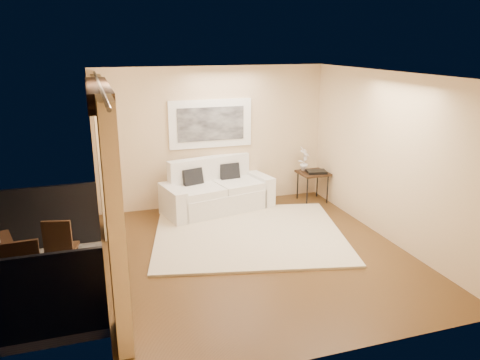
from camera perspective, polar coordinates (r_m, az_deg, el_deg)
floor at (r=7.27m, az=2.02°, el=-9.01°), size 5.00×5.00×0.00m
room_shell at (r=6.18m, az=-16.93°, el=10.13°), size 5.00×6.40×5.00m
balcony at (r=6.91m, az=-25.19°, el=-10.52°), size 1.81×2.60×1.17m
curtains at (r=6.41m, az=-15.87°, el=-0.41°), size 0.16×4.80×2.64m
artwork at (r=9.02m, az=-3.59°, el=6.86°), size 1.62×0.07×0.92m
rug at (r=7.93m, az=1.07°, el=-6.60°), size 3.63×3.33×0.04m
sofa at (r=8.98m, az=-2.95°, el=-1.53°), size 2.20×1.30×0.99m
side_table at (r=9.53m, az=8.88°, el=0.64°), size 0.58×0.58×0.61m
tray at (r=9.45m, az=9.30°, el=1.01°), size 0.43×0.35×0.05m
orchid at (r=9.50m, az=7.81°, el=2.56°), size 0.31×0.31×0.50m
balcony_chair_far at (r=6.84m, az=-21.08°, el=-7.32°), size 0.45×0.45×0.87m
balcony_chair_near at (r=5.96m, az=-25.04°, el=-10.74°), size 0.43×0.44×0.97m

